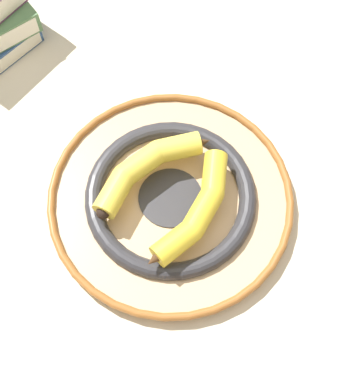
{
  "coord_description": "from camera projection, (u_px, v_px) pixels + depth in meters",
  "views": [
    {
      "loc": [
        -0.09,
        0.28,
        0.7
      ],
      "look_at": [
        -0.02,
        -0.02,
        0.03
      ],
      "focal_mm": 50.0,
      "sensor_mm": 36.0,
      "label": 1
    }
  ],
  "objects": [
    {
      "name": "banana_b",
      "position": [
        147.0,
        166.0,
        0.74
      ],
      "size": [
        0.14,
        0.16,
        0.03
      ],
      "rotation": [
        0.0,
        0.0,
        7.22
      ],
      "color": "yellow",
      "rests_on": "decorative_bowl"
    },
    {
      "name": "banana_a",
      "position": [
        197.0,
        211.0,
        0.71
      ],
      "size": [
        0.08,
        0.19,
        0.03
      ],
      "rotation": [
        0.0,
        0.0,
        4.46
      ],
      "color": "yellow",
      "rests_on": "decorative_bowl"
    },
    {
      "name": "ground_plane",
      "position": [
        157.0,
        210.0,
        0.76
      ],
      "size": [
        2.8,
        2.8,
        0.0
      ],
      "primitive_type": "plane",
      "color": "beige"
    },
    {
      "name": "decorative_bowl",
      "position": [
        170.0,
        198.0,
        0.75
      ],
      "size": [
        0.35,
        0.35,
        0.03
      ],
      "color": "tan",
      "rests_on": "ground_plane"
    }
  ]
}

